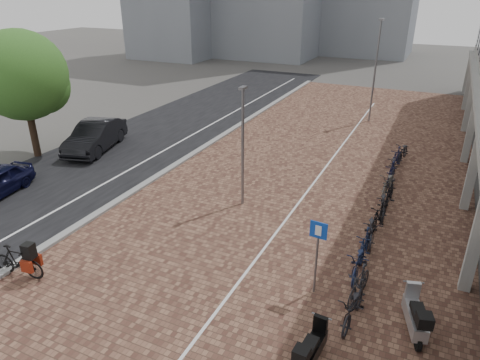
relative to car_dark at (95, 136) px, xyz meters
name	(u,v)px	position (x,y,z in m)	size (l,w,h in m)	color
ground	(160,286)	(10.68, -8.97, -0.84)	(140.00, 140.00, 0.00)	#474442
plaza_brick	(322,167)	(12.68, 3.03, -0.83)	(14.50, 42.00, 0.04)	brown
street_asphalt	(151,138)	(1.68, 3.03, -0.83)	(8.00, 50.00, 0.03)	black
curb	(205,146)	(5.58, 3.03, -0.77)	(0.35, 42.00, 0.14)	gray
lane_line	(178,143)	(3.68, 3.03, -0.82)	(0.12, 44.00, 0.00)	white
parking_line	(326,167)	(12.88, 3.03, -0.80)	(0.10, 30.00, 0.00)	white
car_dark	(95,136)	(0.00, 0.00, 0.00)	(1.77, 5.09, 1.68)	black
hero_bike	(18,261)	(6.18, -10.48, -0.24)	(1.96, 0.80, 1.35)	black
scooter_front	(415,314)	(18.18, -7.66, -0.21)	(0.57, 1.81, 1.25)	#AFAFB4
scooter_mid	(311,348)	(15.94, -10.00, -0.26)	(0.53, 1.69, 1.16)	black
parking_sign	(317,246)	(15.21, -7.18, 0.88)	(0.53, 0.11, 2.54)	slate
lamp_near	(243,149)	(10.64, -2.64, 1.73)	(0.12, 0.12, 5.13)	slate
lamp_far	(375,73)	(13.40, 12.68, 2.56)	(0.12, 0.12, 6.80)	slate
street_tree	(26,78)	(-2.21, -2.07, 3.53)	(4.72, 4.72, 6.87)	#382619
bike_row	(383,204)	(16.34, -1.07, -0.32)	(1.24, 15.83, 1.05)	black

